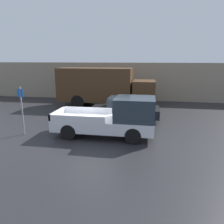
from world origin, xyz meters
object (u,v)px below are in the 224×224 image
at_px(newspaper_box, 137,95).
at_px(delivery_truck, 103,86).
at_px(pickup_truck, 114,118).
at_px(car, 126,108).
at_px(parking_sign, 22,108).

bearing_deg(newspaper_box, delivery_truck, -132.16).
height_order(pickup_truck, delivery_truck, delivery_truck).
bearing_deg(car, newspaper_box, 87.21).
xyz_separation_m(delivery_truck, newspaper_box, (2.66, 2.94, -1.17)).
bearing_deg(pickup_truck, parking_sign, -172.84).
height_order(car, parking_sign, parking_sign).
relative_size(delivery_truck, newspaper_box, 7.08).
bearing_deg(pickup_truck, car, 85.99).
bearing_deg(delivery_truck, parking_sign, -108.89).
relative_size(car, parking_sign, 1.73).
distance_m(delivery_truck, parking_sign, 7.98).
height_order(delivery_truck, newspaper_box, delivery_truck).
relative_size(car, newspaper_box, 3.93).
height_order(car, newspaper_box, car).
height_order(parking_sign, newspaper_box, parking_sign).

